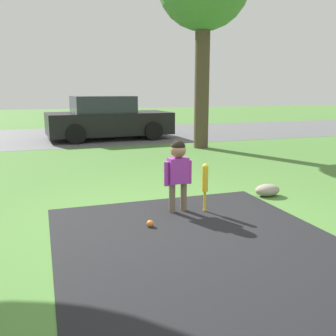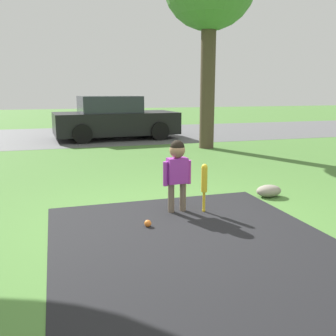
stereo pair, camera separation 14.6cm
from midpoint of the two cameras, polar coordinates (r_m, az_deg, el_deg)
ground_plane at (r=4.50m, az=0.20°, el=-8.37°), size 60.00×60.00×0.00m
street_strip at (r=13.59m, az=-12.84°, el=4.88°), size 40.00×6.00×0.01m
child at (r=4.76m, az=0.66°, el=0.34°), size 0.38×0.20×0.94m
baseball_bat at (r=4.82m, az=4.80°, el=-1.97°), size 0.08×0.08×0.63m
sports_ball at (r=4.37m, az=-3.70°, el=-8.46°), size 0.08×0.08×0.08m
parked_car at (r=12.44m, az=-9.53°, el=7.37°), size 4.00×2.20×1.38m
edging_rock at (r=5.77m, az=14.20°, el=-3.29°), size 0.39×0.27×0.18m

